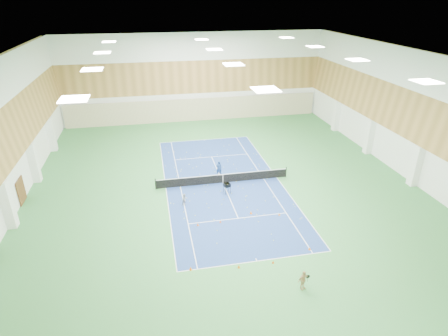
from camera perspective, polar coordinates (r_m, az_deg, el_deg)
The scene contains 21 objects.
ground at distance 36.25m, azimuth -0.17°, elevation -2.28°, with size 40.00×40.00×0.00m, color #32763A.
room_shell at distance 33.89m, azimuth -0.18°, elevation 6.75°, with size 36.00×40.00×12.00m, color white, non-canonical shape.
wood_cladding at distance 33.31m, azimuth -0.19°, elevation 10.02°, with size 36.00×40.00×8.00m, color #A87A3E, non-canonical shape.
ceiling_light_grid at distance 32.49m, azimuth -0.20°, elevation 16.70°, with size 21.40×25.40×0.06m, color white, non-canonical shape.
court_surface at distance 36.24m, azimuth -0.17°, elevation -2.27°, with size 10.97×23.77×0.01m, color navy.
tennis_balls_scatter at distance 36.22m, azimuth -0.17°, elevation -2.21°, with size 10.57×22.77×0.07m, color yellow, non-canonical shape.
tennis_net at distance 35.99m, azimuth -0.17°, elevation -1.50°, with size 12.80×0.10×1.10m, color black, non-canonical shape.
back_curtain at distance 53.82m, azimuth -4.37°, elevation 8.85°, with size 35.40×0.16×3.20m, color #C6B793.
door_left_b at distance 37.05m, azimuth -28.52°, elevation -3.06°, with size 0.08×1.80×2.20m, color #593319.
coach at distance 37.41m, azimuth -0.78°, elevation -0.02°, with size 0.57×0.37×1.56m, color navy.
child_court at distance 32.56m, azimuth -6.00°, elevation -4.78°, with size 0.52×0.41×1.07m, color #96969E.
child_apron at distance 24.56m, azimuth 11.96°, elevation -16.37°, with size 0.79×0.33×1.34m, color tan.
ball_cart at distance 34.24m, azimuth 0.45°, elevation -3.08°, with size 0.58×0.58×1.01m, color black, non-canonical shape.
cone_svc_a at distance 29.97m, azimuth -4.01°, elevation -8.56°, with size 0.20×0.20×0.22m, color #E2580B.
cone_svc_b at distance 30.28m, azimuth -0.56°, elevation -8.15°, with size 0.17×0.17×0.19m, color #F7510D.
cone_svc_c at distance 31.43m, azimuth 4.13°, elevation -6.78°, with size 0.22×0.22×0.24m, color orange.
cone_svc_d at distance 31.50m, azimuth 8.42°, elevation -6.98°, with size 0.19×0.19×0.21m, color #D6630B.
cone_base_a at distance 25.83m, azimuth -5.12°, elevation -14.99°, with size 0.22×0.22×0.24m, color orange.
cone_base_b at distance 25.92m, azimuth 2.27°, elevation -14.75°, with size 0.20×0.20×0.22m, color orange.
cone_base_c at distance 26.49m, azimuth 7.50°, elevation -14.00°, with size 0.17×0.17×0.19m, color #DD560B.
cone_base_d at distance 28.09m, azimuth 12.92°, elevation -11.85°, with size 0.20×0.20×0.23m, color orange.
Camera 1 is at (-6.31, -31.50, 16.78)m, focal length 30.00 mm.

